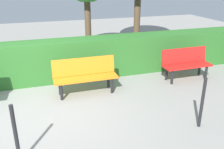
% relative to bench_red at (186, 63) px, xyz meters
% --- Properties ---
extents(ground_plane, '(23.76, 23.76, 0.00)m').
position_rel_bench_red_xyz_m(ground_plane, '(4.05, 0.76, -0.48)').
color(ground_plane, gray).
extents(bench_red, '(1.37, 0.45, 0.86)m').
position_rel_bench_red_xyz_m(bench_red, '(0.00, 0.00, 0.00)').
color(bench_red, red).
rests_on(bench_red, ground_plane).
extents(bench_orange, '(1.53, 0.46, 0.86)m').
position_rel_bench_red_xyz_m(bench_orange, '(2.84, 0.03, 0.00)').
color(bench_orange, orange).
rests_on(bench_orange, ground_plane).
extents(hedge_row, '(19.76, 0.72, 1.09)m').
position_rel_bench_red_xyz_m(hedge_row, '(2.82, -1.04, 0.07)').
color(hedge_row, '#2D6B28').
rests_on(hedge_row, ground_plane).
extents(railing_post_mid, '(0.06, 0.06, 1.00)m').
position_rel_bench_red_xyz_m(railing_post_mid, '(1.09, 2.16, 0.02)').
color(railing_post_mid, black).
rests_on(railing_post_mid, ground_plane).
extents(railing_post_far, '(0.06, 0.06, 1.00)m').
position_rel_bench_red_xyz_m(railing_post_far, '(4.33, 2.16, 0.02)').
color(railing_post_far, black).
rests_on(railing_post_far, ground_plane).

